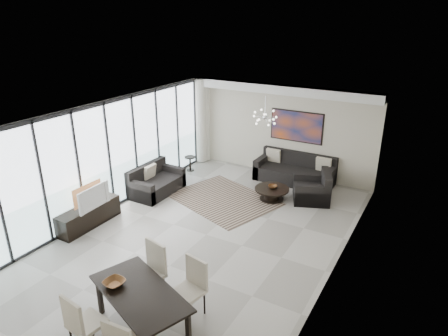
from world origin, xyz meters
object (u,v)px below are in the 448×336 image
Objects in this scene: coffee_table at (272,193)px; tv_console at (89,215)px; sofa_main at (295,173)px; dining_table at (140,296)px; television at (91,197)px.

coffee_table is 0.57× the size of tv_console.
sofa_main reaches higher than dining_table.
television is 3.90m from dining_table.
coffee_table is 0.47× the size of dining_table.
television reaches higher than coffee_table.
tv_console is at bearing -132.92° from coffee_table.
sofa_main reaches higher than coffee_table.
television reaches higher than tv_console.
television is (-3.29, -5.11, 0.52)m from sofa_main.
television is at bearing -131.64° from coffee_table.
television is (0.16, 0.01, 0.54)m from tv_console.
coffee_table is at bearing -94.03° from sofa_main.
sofa_main is (0.11, 1.53, 0.10)m from coffee_table.
dining_table is at bearing -124.29° from television.
dining_table is (3.30, -2.07, -0.12)m from television.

